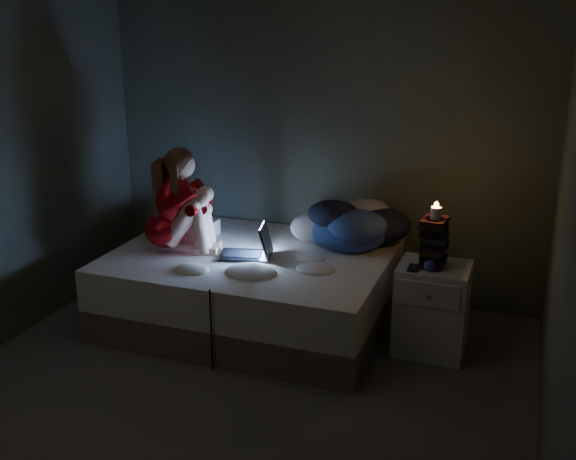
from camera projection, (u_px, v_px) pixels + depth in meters
The scene contains 13 objects.
floor at pixel (224, 404), 4.14m from camera, with size 3.60×3.80×0.02m, color #4E4844.
wall_back at pixel (321, 137), 5.43m from camera, with size 3.60×0.02×2.60m, color #373931.
wall_right at pixel (572, 231), 3.14m from camera, with size 0.02×3.80×2.60m, color #373931.
bed at pixel (251, 288), 5.12m from camera, with size 2.00×1.50×0.55m, color silver, non-canonical shape.
pillow at pixel (188, 229), 5.40m from camera, with size 0.43×0.30×0.12m, color white.
woman at pixel (165, 199), 4.99m from camera, with size 0.49×0.32×0.79m, color maroon, non-canonical shape.
laptop at pixel (244, 240), 4.92m from camera, with size 0.37×0.26×0.26m, color black, non-canonical shape.
clothes_pile at pixel (347, 223), 5.11m from camera, with size 0.65×0.52×0.39m, color navy, non-canonical shape.
nightstand at pixel (432, 308), 4.67m from camera, with size 0.47×0.42×0.63m, color silver.
book_stack at pixel (434, 242), 4.53m from camera, with size 0.19×0.25×0.33m, color black, non-canonical shape.
candle at pixel (436, 213), 4.47m from camera, with size 0.07×0.07×0.08m, color beige.
phone at pixel (414, 268), 4.52m from camera, with size 0.07×0.14×0.01m, color black.
blue_orb at pixel (430, 265), 4.47m from camera, with size 0.08×0.08×0.08m, color navy.
Camera 1 is at (1.60, -3.25, 2.28)m, focal length 42.45 mm.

